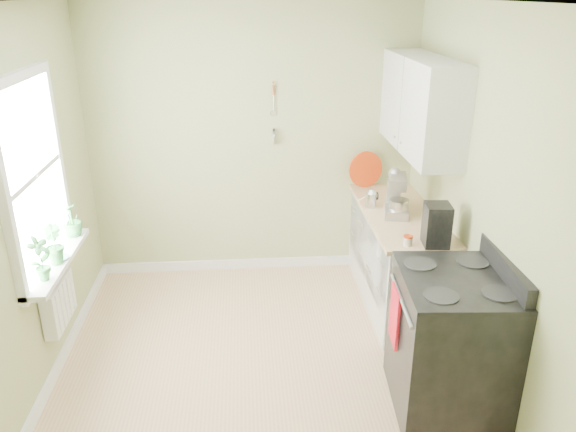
{
  "coord_description": "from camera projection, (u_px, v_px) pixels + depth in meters",
  "views": [
    {
      "loc": [
        -0.09,
        -3.59,
        2.77
      ],
      "look_at": [
        0.24,
        0.55,
        1.09
      ],
      "focal_mm": 35.0,
      "sensor_mm": 36.0,
      "label": 1
    }
  ],
  "objects": [
    {
      "name": "floor",
      "position": [
        263.0,
        374.0,
        4.37
      ],
      "size": [
        3.2,
        3.6,
        0.02
      ],
      "primitive_type": "cube",
      "color": "tan",
      "rests_on": "ground"
    },
    {
      "name": "ceiling",
      "position": [
        255.0,
        0.0,
        3.34
      ],
      "size": [
        3.2,
        3.6,
        0.02
      ],
      "primitive_type": "cube",
      "color": "white",
      "rests_on": "wall_back"
    },
    {
      "name": "wall_back",
      "position": [
        254.0,
        144.0,
        5.53
      ],
      "size": [
        3.2,
        0.02,
        2.7
      ],
      "primitive_type": "cube",
      "color": "tan",
      "rests_on": "floor"
    },
    {
      "name": "wall_left",
      "position": [
        18.0,
        219.0,
        3.74
      ],
      "size": [
        0.02,
        3.6,
        2.7
      ],
      "primitive_type": "cube",
      "color": "tan",
      "rests_on": "floor"
    },
    {
      "name": "wall_right",
      "position": [
        487.0,
        205.0,
        3.97
      ],
      "size": [
        0.02,
        3.6,
        2.7
      ],
      "primitive_type": "cube",
      "color": "tan",
      "rests_on": "floor"
    },
    {
      "name": "base_cabinets",
      "position": [
        398.0,
        259.0,
        5.22
      ],
      "size": [
        0.6,
        1.6,
        0.87
      ],
      "primitive_type": "cube",
      "color": "white",
      "rests_on": "floor"
    },
    {
      "name": "countertop",
      "position": [
        400.0,
        214.0,
        5.05
      ],
      "size": [
        0.64,
        1.6,
        0.04
      ],
      "primitive_type": "cube",
      "color": "#E0B989",
      "rests_on": "base_cabinets"
    },
    {
      "name": "upper_cabinets",
      "position": [
        421.0,
        105.0,
        4.79
      ],
      "size": [
        0.35,
        1.4,
        0.8
      ],
      "primitive_type": "cube",
      "color": "white",
      "rests_on": "wall_right"
    },
    {
      "name": "window",
      "position": [
        32.0,
        176.0,
        3.94
      ],
      "size": [
        0.06,
        1.14,
        1.44
      ],
      "color": "white",
      "rests_on": "wall_left"
    },
    {
      "name": "window_sill",
      "position": [
        58.0,
        261.0,
        4.2
      ],
      "size": [
        0.18,
        1.14,
        0.04
      ],
      "primitive_type": "cube",
      "color": "white",
      "rests_on": "wall_left"
    },
    {
      "name": "radiator",
      "position": [
        59.0,
        303.0,
        4.27
      ],
      "size": [
        0.12,
        0.5,
        0.35
      ],
      "primitive_type": "cube",
      "color": "white",
      "rests_on": "wall_left"
    },
    {
      "name": "wall_utensils",
      "position": [
        274.0,
        123.0,
        5.43
      ],
      "size": [
        0.02,
        0.14,
        0.58
      ],
      "color": "#E0B989",
      "rests_on": "wall_back"
    },
    {
      "name": "stove",
      "position": [
        450.0,
        342.0,
        3.85
      ],
      "size": [
        0.79,
        0.88,
        1.15
      ],
      "color": "black",
      "rests_on": "floor"
    },
    {
      "name": "stand_mixer",
      "position": [
        397.0,
        197.0,
        4.92
      ],
      "size": [
        0.26,
        0.36,
        0.4
      ],
      "color": "#B2B2B7",
      "rests_on": "countertop"
    },
    {
      "name": "kettle",
      "position": [
        371.0,
        198.0,
        5.12
      ],
      "size": [
        0.17,
        0.1,
        0.17
      ],
      "color": "silver",
      "rests_on": "countertop"
    },
    {
      "name": "coffee_maker",
      "position": [
        436.0,
        226.0,
        4.34
      ],
      "size": [
        0.21,
        0.23,
        0.33
      ],
      "color": "black",
      "rests_on": "countertop"
    },
    {
      "name": "red_tray",
      "position": [
        366.0,
        169.0,
        5.62
      ],
      "size": [
        0.37,
        0.15,
        0.36
      ],
      "primitive_type": "cylinder",
      "rotation": [
        1.45,
        0.0,
        0.26
      ],
      "color": "#BF330D",
      "rests_on": "countertop"
    },
    {
      "name": "jar",
      "position": [
        408.0,
        241.0,
        4.37
      ],
      "size": [
        0.07,
        0.07,
        0.08
      ],
      "color": "beige",
      "rests_on": "countertop"
    },
    {
      "name": "plant_a",
      "position": [
        40.0,
        259.0,
        3.82
      ],
      "size": [
        0.19,
        0.21,
        0.33
      ],
      "primitive_type": "imported",
      "rotation": [
        0.0,
        0.0,
        1.06
      ],
      "color": "#2A6C2F",
      "rests_on": "window_sill"
    },
    {
      "name": "plant_b",
      "position": [
        53.0,
        244.0,
        4.07
      ],
      "size": [
        0.21,
        0.21,
        0.3
      ],
      "primitive_type": "imported",
      "rotation": [
        0.0,
        0.0,
        2.38
      ],
      "color": "#2A6C2F",
      "rests_on": "window_sill"
    },
    {
      "name": "plant_c",
      "position": [
        72.0,
        219.0,
        4.53
      ],
      "size": [
        0.19,
        0.19,
        0.28
      ],
      "primitive_type": "imported",
      "rotation": [
        0.0,
        0.0,
        4.47
      ],
      "color": "#2A6C2F",
      "rests_on": "window_sill"
    }
  ]
}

